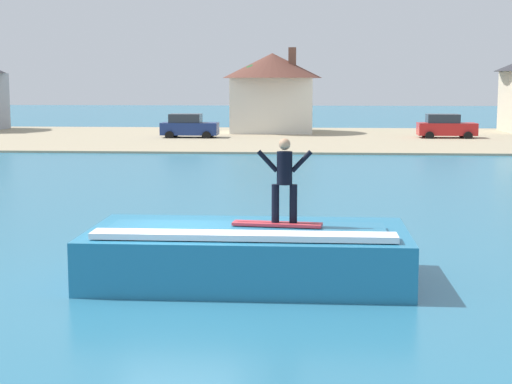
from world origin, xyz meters
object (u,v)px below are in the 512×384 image
at_px(tree_tall_bare, 276,86).
at_px(surfboard, 277,224).
at_px(wave_crest, 248,253).
at_px(car_near_shore, 189,126).
at_px(car_far_shore, 446,127).
at_px(tree_short_bushy, 255,81).
at_px(surfer, 284,176).
at_px(house_small_cottage, 272,86).

bearing_deg(tree_tall_bare, surfboard, -87.23).
distance_m(wave_crest, tree_tall_bare, 52.26).
xyz_separation_m(wave_crest, tree_tall_bare, (-1.90, 52.12, 3.29)).
distance_m(surfboard, car_near_shore, 43.65).
relative_size(car_far_shore, tree_tall_bare, 0.79).
height_order(wave_crest, tree_short_bushy, tree_short_bushy).
distance_m(surfer, tree_tall_bare, 52.42).
height_order(car_far_shore, tree_short_bushy, tree_short_bushy).
bearing_deg(car_near_shore, surfer, -78.58).
xyz_separation_m(surfboard, tree_tall_bare, (-2.53, 52.36, 2.61)).
height_order(surfboard, surfer, surfer).
height_order(wave_crest, car_near_shore, car_near_shore).
bearing_deg(house_small_cottage, car_far_shore, -22.08).
distance_m(wave_crest, surfer, 1.87).
xyz_separation_m(surfboard, car_near_shore, (-8.50, 42.81, -0.32)).
distance_m(wave_crest, tree_short_bushy, 48.14).
relative_size(surfboard, car_near_shore, 0.45).
bearing_deg(car_near_shore, tree_short_bushy, 49.64).
bearing_deg(car_near_shore, tree_tall_bare, 57.97).
bearing_deg(surfboard, surfer, 10.14).
distance_m(car_near_shore, tree_short_bushy, 7.72).
height_order(surfer, tree_tall_bare, tree_tall_bare).
xyz_separation_m(surfer, car_far_shore, (10.18, 43.75, -1.32)).
relative_size(wave_crest, surfer, 3.85).
bearing_deg(car_far_shore, car_near_shore, -177.06).
bearing_deg(house_small_cottage, tree_short_bushy, -144.74).
bearing_deg(house_small_cottage, car_near_shore, -133.06).
bearing_deg(tree_short_bushy, tree_tall_bare, 70.93).
distance_m(surfboard, house_small_cottage, 49.19).
bearing_deg(surfer, surfboard, -169.86).
distance_m(tree_tall_bare, tree_short_bushy, 4.51).
relative_size(wave_crest, car_far_shore, 1.60).
height_order(surfer, tree_short_bushy, tree_short_bushy).
relative_size(car_near_shore, house_small_cottage, 0.52).
height_order(wave_crest, tree_tall_bare, tree_tall_bare).
xyz_separation_m(tree_tall_bare, tree_short_bushy, (-1.47, -4.24, 0.41)).
bearing_deg(tree_short_bushy, surfer, -85.08).
xyz_separation_m(surfboard, house_small_cottage, (-2.67, 49.05, 2.56)).
bearing_deg(tree_tall_bare, car_near_shore, -122.03).
height_order(surfer, house_small_cottage, house_small_cottage).
bearing_deg(tree_tall_bare, car_far_shore, -33.71).
distance_m(surfboard, car_far_shore, 44.98).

